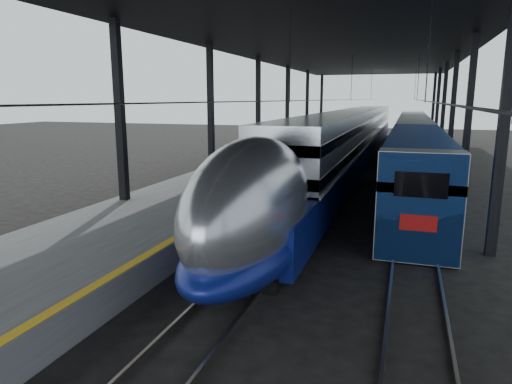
% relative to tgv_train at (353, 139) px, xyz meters
% --- Properties ---
extents(ground, '(160.00, 160.00, 0.00)m').
position_rel_tgv_train_xyz_m(ground, '(-2.00, -27.91, -2.15)').
color(ground, black).
rests_on(ground, ground).
extents(platform, '(6.00, 80.00, 1.00)m').
position_rel_tgv_train_xyz_m(platform, '(-5.50, -7.91, -1.65)').
color(platform, '#4C4C4F').
rests_on(platform, ground).
extents(yellow_strip, '(0.30, 80.00, 0.01)m').
position_rel_tgv_train_xyz_m(yellow_strip, '(-2.70, -7.91, -1.15)').
color(yellow_strip, gold).
rests_on(yellow_strip, platform).
extents(rails, '(6.52, 80.00, 0.16)m').
position_rel_tgv_train_xyz_m(rails, '(2.50, -7.91, -2.07)').
color(rails, slate).
rests_on(rails, ground).
extents(canopy, '(18.00, 75.00, 9.47)m').
position_rel_tgv_train_xyz_m(canopy, '(-0.10, -7.91, 6.96)').
color(canopy, black).
rests_on(canopy, ground).
extents(tgv_train, '(3.21, 65.20, 4.60)m').
position_rel_tgv_train_xyz_m(tgv_train, '(0.00, 0.00, 0.00)').
color(tgv_train, '#ABADB2').
rests_on(tgv_train, ground).
extents(second_train, '(2.82, 56.05, 3.88)m').
position_rel_tgv_train_xyz_m(second_train, '(5.00, 2.28, -0.19)').
color(second_train, navy).
rests_on(second_train, ground).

